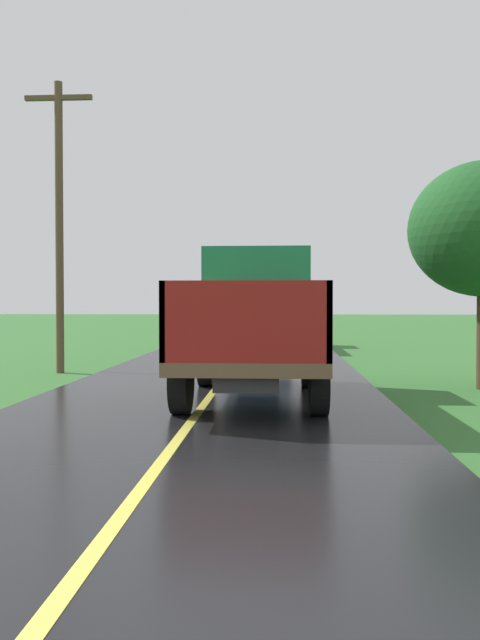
% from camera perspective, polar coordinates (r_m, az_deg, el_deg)
% --- Properties ---
extents(ground_plane, '(200.00, 200.00, 0.00)m').
position_cam_1_polar(ground_plane, '(4.07, -16.39, -24.47)').
color(ground_plane, '#336B2D').
extents(road_surface, '(6.40, 120.00, 0.08)m').
position_cam_1_polar(road_surface, '(4.05, -16.39, -23.96)').
color(road_surface, black).
rests_on(road_surface, ground).
extents(centre_line, '(0.14, 108.00, 0.01)m').
position_cam_1_polar(centre_line, '(4.04, -16.39, -23.41)').
color(centre_line, '#E0D64C').
rests_on(centre_line, road_surface).
extents(banana_truck_near, '(2.38, 5.82, 2.80)m').
position_cam_1_polar(banana_truck_near, '(12.34, 1.37, 0.05)').
color(banana_truck_near, '#2D2D30').
rests_on(banana_truck_near, road_surface).
extents(banana_truck_far, '(2.38, 5.81, 2.80)m').
position_cam_1_polar(banana_truck_far, '(26.36, 1.83, 0.81)').
color(banana_truck_far, '#2D2D30').
rests_on(banana_truck_far, road_surface).
extents(utility_pole_roadside, '(1.72, 0.20, 7.37)m').
position_cam_1_polar(utility_pole_roadside, '(17.29, -15.56, 8.60)').
color(utility_pole_roadside, brown).
rests_on(utility_pole_roadside, ground).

